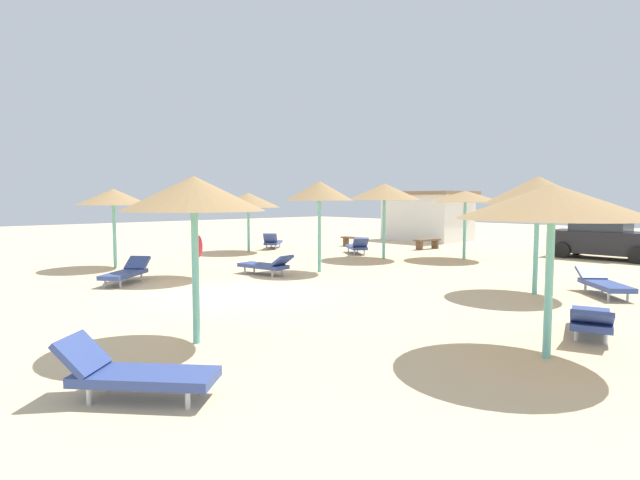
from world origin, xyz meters
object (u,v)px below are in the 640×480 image
(lounger_1, at_px, (591,319))
(beach_cabana, at_px, (427,216))
(parasol_4, at_px, (194,194))
(parasol_0, at_px, (320,191))
(parasol_1, at_px, (552,202))
(parasol_2, at_px, (248,200))
(bench_1, at_px, (354,240))
(parasol_3, at_px, (193,197))
(parasol_8, at_px, (465,197))
(lounger_6, at_px, (603,283))
(bench_0, at_px, (427,242))
(parked_car, at_px, (604,239))
(parasol_6, at_px, (538,191))
(lounger_4, at_px, (134,373))
(lounger_3, at_px, (126,272))
(lounger_2, at_px, (273,242))
(parasol_5, at_px, (384,192))
(lounger_0, at_px, (266,265))
(lounger_5, at_px, (357,246))
(parasol_9, at_px, (113,197))

(lounger_1, relative_size, beach_cabana, 0.42)
(parasol_4, bearing_deg, parasol_0, 123.20)
(parasol_1, bearing_deg, parasol_2, 160.73)
(parasol_0, distance_m, bench_1, 9.34)
(parasol_4, distance_m, bench_1, 17.70)
(parasol_3, height_order, parasol_8, parasol_3)
(lounger_6, distance_m, bench_0, 11.77)
(parked_car, relative_size, beach_cabana, 0.85)
(parasol_6, xyz_separation_m, lounger_4, (-0.29, -10.25, -2.31))
(lounger_3, xyz_separation_m, lounger_4, (8.46, -3.30, 0.01))
(beach_cabana, bearing_deg, lounger_2, -103.35)
(parasol_4, height_order, lounger_3, parasol_4)
(parasol_4, height_order, parked_car, parasol_4)
(parasol_4, height_order, beach_cabana, beach_cabana)
(parasol_5, relative_size, lounger_0, 1.53)
(parasol_4, relative_size, bench_0, 1.82)
(parasol_1, xyz_separation_m, lounger_2, (-16.37, 7.33, -2.05))
(parasol_1, relative_size, parasol_3, 1.03)
(parasol_4, relative_size, parasol_8, 0.97)
(lounger_5, distance_m, lounger_6, 11.06)
(lounger_0, height_order, lounger_6, lounger_0)
(parasol_8, relative_size, parasol_9, 1.04)
(parasol_9, xyz_separation_m, lounger_5, (2.66, 9.56, -2.15))
(parasol_1, distance_m, parked_car, 15.14)
(parasol_0, height_order, lounger_3, parasol_0)
(parasol_9, height_order, lounger_2, parasol_9)
(parasol_0, height_order, parasol_6, parasol_0)
(lounger_0, xyz_separation_m, lounger_5, (-2.28, 6.67, 0.01))
(parasol_3, bearing_deg, parasol_1, 0.60)
(lounger_1, height_order, parked_car, parked_car)
(parasol_3, xyz_separation_m, lounger_5, (-1.38, 8.72, -2.15))
(lounger_0, bearing_deg, lounger_3, -110.91)
(parasol_3, xyz_separation_m, parasol_8, (2.93, 10.39, 0.03))
(parasol_1, xyz_separation_m, lounger_3, (-11.17, -1.95, -2.06))
(beach_cabana, bearing_deg, lounger_4, -62.75)
(parasol_2, xyz_separation_m, parasol_9, (1.20, -6.48, 0.12))
(lounger_4, xyz_separation_m, beach_cabana, (-11.39, 22.12, 1.12))
(parked_car, bearing_deg, lounger_0, -114.65)
(parasol_1, height_order, lounger_5, parasol_1)
(lounger_2, height_order, lounger_3, lounger_2)
(parasol_5, height_order, bench_0, parasol_5)
(parasol_0, xyz_separation_m, parasol_9, (-5.61, -4.58, -0.19))
(bench_1, bearing_deg, parasol_5, -33.71)
(bench_1, relative_size, parked_car, 0.38)
(lounger_2, bearing_deg, lounger_6, -4.65)
(parasol_4, relative_size, lounger_0, 1.41)
(lounger_5, distance_m, parked_car, 10.03)
(parasol_6, height_order, bench_0, parasol_6)
(parasol_0, distance_m, lounger_6, 8.53)
(parasol_8, xyz_separation_m, lounger_3, (-3.51, -12.23, -2.19))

